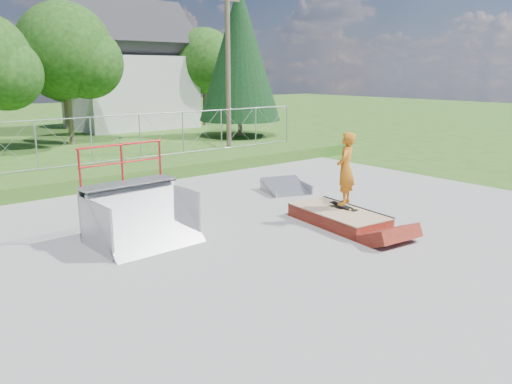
% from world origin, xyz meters
% --- Properties ---
extents(ground, '(120.00, 120.00, 0.00)m').
position_xyz_m(ground, '(0.00, 0.00, 0.00)').
color(ground, '#2F5B1A').
rests_on(ground, ground).
extents(concrete_pad, '(20.00, 16.00, 0.04)m').
position_xyz_m(concrete_pad, '(0.00, 0.00, 0.02)').
color(concrete_pad, gray).
rests_on(concrete_pad, ground).
extents(grass_berm, '(24.00, 3.00, 0.50)m').
position_xyz_m(grass_berm, '(0.00, 9.50, 0.25)').
color(grass_berm, '#2F5B1A').
rests_on(grass_berm, ground).
extents(grind_box, '(1.59, 2.82, 0.40)m').
position_xyz_m(grind_box, '(2.62, 0.42, 0.20)').
color(grind_box, maroon).
rests_on(grind_box, concrete_pad).
extents(quarter_pipe, '(2.35, 2.01, 2.27)m').
position_xyz_m(quarter_pipe, '(-2.02, 2.28, 1.13)').
color(quarter_pipe, '#9FA2A6').
rests_on(quarter_pipe, concrete_pad).
extents(flat_bank_ramp, '(1.71, 1.77, 0.41)m').
position_xyz_m(flat_bank_ramp, '(3.98, 3.91, 0.20)').
color(flat_bank_ramp, '#9FA2A6').
rests_on(flat_bank_ramp, concrete_pad).
extents(skateboard, '(0.30, 0.81, 0.13)m').
position_xyz_m(skateboard, '(2.88, 0.45, 0.45)').
color(skateboard, black).
rests_on(skateboard, grind_box).
extents(skater, '(0.83, 0.73, 1.91)m').
position_xyz_m(skater, '(2.88, 0.45, 1.40)').
color(skater, '#C86A16').
rests_on(skater, grind_box).
extents(chain_link_fence, '(20.00, 0.06, 1.80)m').
position_xyz_m(chain_link_fence, '(0.00, 10.50, 1.40)').
color(chain_link_fence, '#9B9FA3').
rests_on(chain_link_fence, grass_berm).
extents(gable_house, '(8.40, 6.08, 8.94)m').
position_xyz_m(gable_house, '(9.00, 26.00, 3.84)').
color(gable_house, beige).
rests_on(gable_house, ground).
extents(utility_pole, '(0.24, 0.24, 8.00)m').
position_xyz_m(utility_pole, '(7.50, 12.00, 4.00)').
color(utility_pole, brown).
rests_on(utility_pole, ground).
extents(tree_center, '(5.44, 5.12, 7.60)m').
position_xyz_m(tree_center, '(2.78, 19.81, 4.85)').
color(tree_center, brown).
rests_on(tree_center, ground).
extents(tree_right_far, '(5.10, 4.80, 7.12)m').
position_xyz_m(tree_right_far, '(14.27, 23.82, 4.54)').
color(tree_right_far, brown).
rests_on(tree_right_far, ground).
extents(tree_back_mid, '(4.08, 3.84, 5.70)m').
position_xyz_m(tree_back_mid, '(5.21, 27.86, 3.63)').
color(tree_back_mid, brown).
rests_on(tree_back_mid, ground).
extents(conifer_tree, '(5.04, 5.04, 9.10)m').
position_xyz_m(conifer_tree, '(12.00, 17.00, 5.05)').
color(conifer_tree, brown).
rests_on(conifer_tree, ground).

